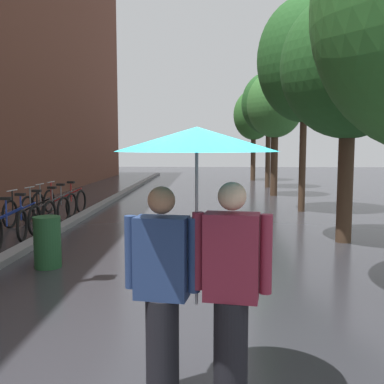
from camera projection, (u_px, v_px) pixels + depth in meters
kerb_strip at (93, 209)px, 13.58m from camera, size 0.30×36.00×0.12m
street_tree_1 at (349, 66)px, 8.87m from camera, size 2.76×2.76×5.11m
street_tree_2 at (305, 60)px, 13.12m from camera, size 2.86×2.86×6.43m
street_tree_3 at (275, 105)px, 17.60m from camera, size 2.27×2.27×5.03m
street_tree_4 at (269, 104)px, 21.17m from camera, size 2.63×2.63×5.57m
street_tree_5 at (254, 115)px, 25.66m from camera, size 2.36×2.36×5.30m
parked_bicycle_4 at (12, 219)px, 9.88m from camera, size 1.10×0.73×0.96m
parked_bicycle_5 at (30, 213)px, 10.70m from camera, size 1.14×0.80×0.96m
parked_bicycle_6 at (45, 208)px, 11.54m from camera, size 1.17×0.85×0.96m
parked_bicycle_7 at (55, 204)px, 12.46m from camera, size 1.16×0.83×0.96m
parked_bicycle_8 at (65, 201)px, 13.25m from camera, size 1.15×0.82×0.96m
couple_under_umbrella at (197, 219)px, 3.27m from camera, size 1.21×1.21×2.14m
litter_bin at (47, 242)px, 7.25m from camera, size 0.44×0.44×0.85m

